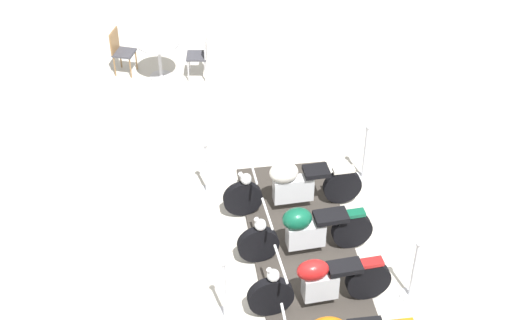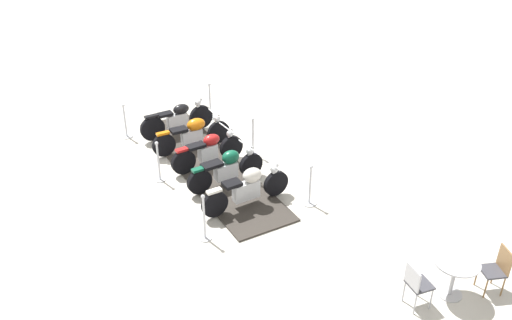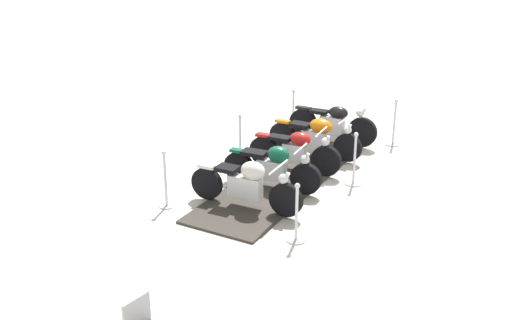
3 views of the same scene
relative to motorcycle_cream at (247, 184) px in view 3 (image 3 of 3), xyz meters
The scene contains 13 objects.
ground_plane 2.14m from the motorcycle_cream, 127.60° to the left, with size 80.00×80.00×0.00m, color beige.
display_platform 2.13m from the motorcycle_cream, 127.60° to the left, with size 6.35×1.56×0.05m, color #38332D.
motorcycle_cream is the anchor object (origin of this frame).
motorcycle_forest 1.04m from the motorcycle_cream, 127.19° to the left, with size 1.67×1.43×0.92m.
motorcycle_maroon 2.08m from the motorcycle_cream, 126.94° to the left, with size 1.65×1.43×0.95m.
motorcycle_copper 3.11m from the motorcycle_cream, 126.39° to the left, with size 1.89×1.41×0.94m.
motorcycle_black 4.15m from the motorcycle_cream, 126.59° to the left, with size 1.82×1.44×1.03m.
stanchion_left_mid 2.49m from the motorcycle_cream, 159.97° to the left, with size 0.29×0.29×1.09m.
stanchion_right_front 1.45m from the motorcycle_cream, 10.52° to the left, with size 0.33×0.33×1.04m.
stanchion_left_front 1.52m from the motorcycle_cream, 119.18° to the right, with size 0.28×0.28×1.12m.
stanchion_left_rear 4.97m from the motorcycle_cream, 142.48° to the left, with size 0.33×0.33×1.03m.
stanchion_right_rear 4.95m from the motorcycle_cream, 111.28° to the left, with size 0.34×0.34×1.13m.
stanchion_right_mid 2.45m from the motorcycle_cream, 94.53° to the left, with size 0.35×0.35×1.11m.
Camera 3 is at (10.33, -5.60, 4.83)m, focal length 41.64 mm.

